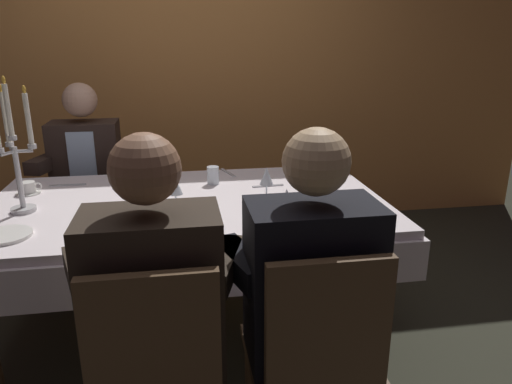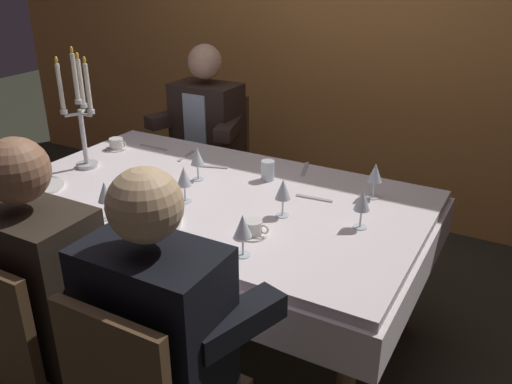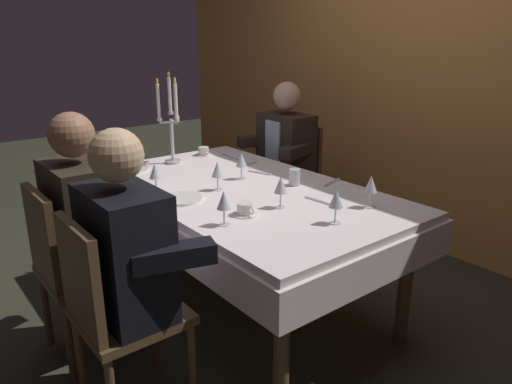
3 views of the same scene
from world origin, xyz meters
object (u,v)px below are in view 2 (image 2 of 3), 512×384
(dining_table, at_px, (213,216))
(coffee_cup_0, at_px, (117,144))
(dinner_plate_1, at_px, (42,187))
(seated_diner_1, at_px, (36,281))
(wine_glass_6, at_px, (105,193))
(wine_glass_0, at_px, (375,174))
(coffee_cup_1, at_px, (253,229))
(candelabra, at_px, (80,115))
(dinner_plate_0, at_px, (154,224))
(seated_diner_2, at_px, (155,328))
(wine_glass_5, at_px, (362,201))
(wine_glass_2, at_px, (243,227))
(wine_glass_3, at_px, (197,157))
(water_tumbler_0, at_px, (268,170))
(wine_glass_1, at_px, (283,190))
(wine_glass_4, at_px, (184,178))
(seated_diner_0, at_px, (208,125))

(dining_table, distance_m, coffee_cup_0, 0.85)
(dinner_plate_1, height_order, seated_diner_1, seated_diner_1)
(wine_glass_6, bearing_deg, coffee_cup_0, 129.90)
(wine_glass_0, xyz_separation_m, coffee_cup_1, (-0.30, -0.56, -0.09))
(candelabra, bearing_deg, dinner_plate_0, -26.10)
(coffee_cup_1, distance_m, seated_diner_2, 0.63)
(wine_glass_5, height_order, coffee_cup_1, wine_glass_5)
(wine_glass_6, bearing_deg, coffee_cup_1, 15.79)
(dining_table, height_order, seated_diner_1, seated_diner_1)
(wine_glass_2, xyz_separation_m, coffee_cup_0, (-1.19, 0.65, -0.09))
(dinner_plate_1, xyz_separation_m, wine_glass_6, (0.49, -0.08, 0.11))
(wine_glass_5, bearing_deg, wine_glass_3, 173.61)
(dining_table, height_order, seated_diner_2, seated_diner_2)
(wine_glass_6, bearing_deg, water_tumbler_0, 60.67)
(seated_diner_1, bearing_deg, wine_glass_1, 58.54)
(wine_glass_4, bearing_deg, dinner_plate_0, -85.06)
(dinner_plate_0, xyz_separation_m, wine_glass_2, (0.43, -0.03, 0.11))
(wine_glass_2, bearing_deg, wine_glass_1, 92.77)
(water_tumbler_0, distance_m, coffee_cup_1, 0.56)
(wine_glass_6, distance_m, seated_diner_2, 0.78)
(wine_glass_4, xyz_separation_m, coffee_cup_0, (-0.74, 0.38, -0.09))
(coffee_cup_1, height_order, seated_diner_1, seated_diner_1)
(dining_table, relative_size, wine_glass_5, 11.83)
(dinner_plate_1, bearing_deg, wine_glass_2, -3.47)
(dining_table, relative_size, wine_glass_2, 11.83)
(dinner_plate_1, relative_size, wine_glass_5, 1.23)
(dining_table, relative_size, wine_glass_1, 11.83)
(water_tumbler_0, xyz_separation_m, coffee_cup_0, (-0.94, -0.02, -0.02))
(candelabra, distance_m, dinner_plate_0, 0.83)
(dinner_plate_0, relative_size, seated_diner_1, 0.18)
(wine_glass_3, relative_size, water_tumbler_0, 1.70)
(wine_glass_3, bearing_deg, coffee_cup_1, -35.20)
(seated_diner_0, bearing_deg, wine_glass_6, -73.87)
(wine_glass_0, xyz_separation_m, wine_glass_2, (-0.26, -0.71, 0.00))
(wine_glass_6, relative_size, seated_diner_0, 0.13)
(wine_glass_4, bearing_deg, wine_glass_0, 31.89)
(dinner_plate_1, distance_m, seated_diner_1, 0.81)
(wine_glass_0, distance_m, seated_diner_2, 1.23)
(dinner_plate_1, bearing_deg, coffee_cup_1, 4.49)
(wine_glass_1, relative_size, coffee_cup_0, 1.24)
(water_tumbler_0, bearing_deg, wine_glass_6, -119.33)
(wine_glass_5, height_order, seated_diner_2, seated_diner_2)
(wine_glass_0, xyz_separation_m, coffee_cup_0, (-1.45, -0.06, -0.09))
(dinner_plate_1, bearing_deg, wine_glass_5, 13.62)
(coffee_cup_1, bearing_deg, seated_diner_1, -127.49)
(dining_table, relative_size, coffee_cup_1, 14.70)
(coffee_cup_1, bearing_deg, candelabra, 168.69)
(coffee_cup_1, relative_size, seated_diner_2, 0.11)
(wine_glass_4, distance_m, water_tumbler_0, 0.45)
(coffee_cup_0, height_order, seated_diner_2, seated_diner_2)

